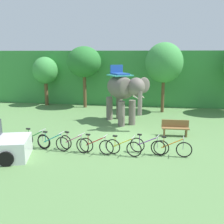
{
  "coord_description": "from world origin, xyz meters",
  "views": [
    {
      "loc": [
        1.47,
        -13.25,
        4.53
      ],
      "look_at": [
        -0.74,
        1.0,
        1.3
      ],
      "focal_mm": 42.17,
      "sensor_mm": 36.0,
      "label": 1
    }
  ],
  "objects_px": {
    "bike_yellow": "(123,147)",
    "elephant": "(123,90)",
    "tree_left": "(164,63)",
    "tree_far_left": "(45,71)",
    "wooden_bench": "(175,127)",
    "bike_teal": "(53,142)",
    "bike_orange": "(172,148)",
    "bike_green": "(35,139)",
    "bike_purple": "(148,146)",
    "tree_center_right": "(84,62)",
    "bike_pink": "(74,143)",
    "bike_red": "(96,146)"
  },
  "relations": [
    {
      "from": "bike_red",
      "to": "wooden_bench",
      "type": "height_order",
      "value": "bike_red"
    },
    {
      "from": "bike_green",
      "to": "bike_yellow",
      "type": "height_order",
      "value": "same"
    },
    {
      "from": "tree_left",
      "to": "bike_yellow",
      "type": "relative_size",
      "value": 3.17
    },
    {
      "from": "wooden_bench",
      "to": "tree_far_left",
      "type": "bearing_deg",
      "value": 145.16
    },
    {
      "from": "tree_left",
      "to": "bike_teal",
      "type": "bearing_deg",
      "value": -120.16
    },
    {
      "from": "bike_green",
      "to": "elephant",
      "type": "bearing_deg",
      "value": 53.91
    },
    {
      "from": "tree_center_right",
      "to": "bike_teal",
      "type": "relative_size",
      "value": 3.0
    },
    {
      "from": "tree_far_left",
      "to": "tree_center_right",
      "type": "distance_m",
      "value": 3.71
    },
    {
      "from": "bike_yellow",
      "to": "bike_teal",
      "type": "bearing_deg",
      "value": 177.77
    },
    {
      "from": "bike_red",
      "to": "bike_purple",
      "type": "distance_m",
      "value": 2.36
    },
    {
      "from": "tree_left",
      "to": "bike_pink",
      "type": "relative_size",
      "value": 3.32
    },
    {
      "from": "tree_far_left",
      "to": "wooden_bench",
      "type": "bearing_deg",
      "value": -34.84
    },
    {
      "from": "bike_green",
      "to": "wooden_bench",
      "type": "distance_m",
      "value": 7.54
    },
    {
      "from": "bike_red",
      "to": "bike_orange",
      "type": "relative_size",
      "value": 0.99
    },
    {
      "from": "tree_center_right",
      "to": "bike_red",
      "type": "xyz_separation_m",
      "value": [
        3.2,
        -10.32,
        -3.43
      ]
    },
    {
      "from": "elephant",
      "to": "bike_teal",
      "type": "bearing_deg",
      "value": -116.34
    },
    {
      "from": "tree_center_right",
      "to": "wooden_bench",
      "type": "xyz_separation_m",
      "value": [
        7.0,
        -6.99,
        -3.33
      ]
    },
    {
      "from": "tree_left",
      "to": "bike_purple",
      "type": "height_order",
      "value": "tree_left"
    },
    {
      "from": "tree_far_left",
      "to": "bike_yellow",
      "type": "relative_size",
      "value": 2.51
    },
    {
      "from": "bike_red",
      "to": "bike_yellow",
      "type": "bearing_deg",
      "value": -0.69
    },
    {
      "from": "elephant",
      "to": "bike_pink",
      "type": "bearing_deg",
      "value": -107.29
    },
    {
      "from": "tree_center_right",
      "to": "bike_orange",
      "type": "distance_m",
      "value": 12.56
    },
    {
      "from": "bike_yellow",
      "to": "bike_purple",
      "type": "height_order",
      "value": "same"
    },
    {
      "from": "bike_purple",
      "to": "bike_orange",
      "type": "distance_m",
      "value": 1.11
    },
    {
      "from": "tree_far_left",
      "to": "bike_orange",
      "type": "bearing_deg",
      "value": -45.65
    },
    {
      "from": "bike_red",
      "to": "wooden_bench",
      "type": "distance_m",
      "value": 5.05
    },
    {
      "from": "bike_yellow",
      "to": "wooden_bench",
      "type": "relative_size",
      "value": 1.11
    },
    {
      "from": "elephant",
      "to": "wooden_bench",
      "type": "relative_size",
      "value": 2.63
    },
    {
      "from": "bike_green",
      "to": "bike_pink",
      "type": "relative_size",
      "value": 1.04
    },
    {
      "from": "elephant",
      "to": "bike_red",
      "type": "xyz_separation_m",
      "value": [
        -0.59,
        -5.58,
        -1.82
      ]
    },
    {
      "from": "bike_yellow",
      "to": "elephant",
      "type": "bearing_deg",
      "value": 96.8
    },
    {
      "from": "elephant",
      "to": "tree_center_right",
      "type": "bearing_deg",
      "value": 128.62
    },
    {
      "from": "tree_center_right",
      "to": "bike_green",
      "type": "xyz_separation_m",
      "value": [
        0.03,
        -9.88,
        -3.43
      ]
    },
    {
      "from": "tree_far_left",
      "to": "elephant",
      "type": "bearing_deg",
      "value": -34.73
    },
    {
      "from": "bike_yellow",
      "to": "bike_purple",
      "type": "relative_size",
      "value": 1.01
    },
    {
      "from": "tree_center_right",
      "to": "tree_far_left",
      "type": "bearing_deg",
      "value": 173.9
    },
    {
      "from": "tree_center_right",
      "to": "bike_orange",
      "type": "relative_size",
      "value": 2.99
    },
    {
      "from": "bike_green",
      "to": "bike_pink",
      "type": "distance_m",
      "value": 2.08
    },
    {
      "from": "bike_pink",
      "to": "wooden_bench",
      "type": "xyz_separation_m",
      "value": [
        4.9,
        3.17,
        0.09
      ]
    },
    {
      "from": "bike_teal",
      "to": "bike_orange",
      "type": "height_order",
      "value": "same"
    },
    {
      "from": "tree_far_left",
      "to": "bike_red",
      "type": "height_order",
      "value": "tree_far_left"
    },
    {
      "from": "tree_left",
      "to": "tree_far_left",
      "type": "bearing_deg",
      "value": 172.7
    },
    {
      "from": "bike_pink",
      "to": "bike_orange",
      "type": "xyz_separation_m",
      "value": [
        4.55,
        0.07,
        0.0
      ]
    },
    {
      "from": "bike_teal",
      "to": "bike_orange",
      "type": "xyz_separation_m",
      "value": [
        5.57,
        0.11,
        0.0
      ]
    },
    {
      "from": "bike_orange",
      "to": "bike_green",
      "type": "bearing_deg",
      "value": 178.14
    },
    {
      "from": "bike_teal",
      "to": "tree_far_left",
      "type": "bearing_deg",
      "value": 113.85
    },
    {
      "from": "tree_far_left",
      "to": "tree_center_right",
      "type": "xyz_separation_m",
      "value": [
        3.6,
        -0.39,
        0.77
      ]
    },
    {
      "from": "tree_center_right",
      "to": "bike_teal",
      "type": "height_order",
      "value": "tree_center_right"
    },
    {
      "from": "tree_center_right",
      "to": "bike_orange",
      "type": "xyz_separation_m",
      "value": [
        6.64,
        -10.1,
        -3.43
      ]
    },
    {
      "from": "bike_yellow",
      "to": "bike_green",
      "type": "bearing_deg",
      "value": 174.17
    }
  ]
}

